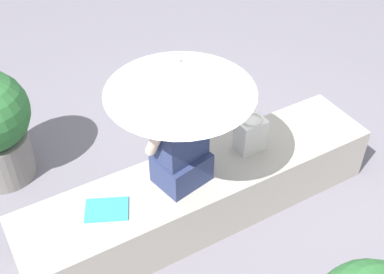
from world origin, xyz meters
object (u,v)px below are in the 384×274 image
at_px(handbag_black, 250,134).
at_px(magazine, 107,210).
at_px(parasol, 180,77).
at_px(person_seated, 181,137).

bearing_deg(handbag_black, magazine, -177.86).
height_order(parasol, handbag_black, parasol).
relative_size(person_seated, parasol, 0.88).
xyz_separation_m(person_seated, parasol, (-0.03, -0.06, 0.51)).
xyz_separation_m(handbag_black, magazine, (-1.16, -0.04, -0.13)).
distance_m(person_seated, parasol, 0.51).
relative_size(parasol, magazine, 3.66).
bearing_deg(parasol, person_seated, 62.37).
relative_size(parasol, handbag_black, 3.70).
relative_size(person_seated, handbag_black, 3.24).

